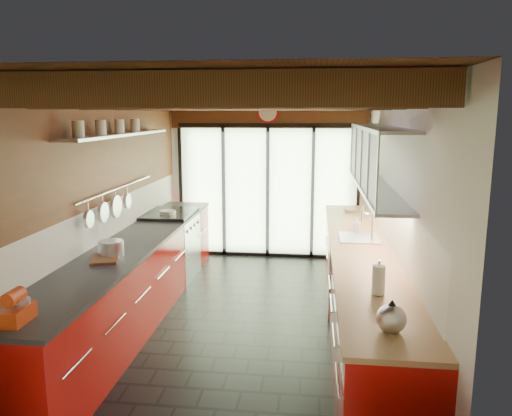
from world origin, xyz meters
name	(u,v)px	position (x,y,z in m)	size (l,w,h in m)	color
ground	(245,322)	(0.00, 0.00, 0.00)	(5.50, 5.50, 0.00)	black
room_shell	(244,178)	(0.00, 0.00, 1.65)	(5.50, 5.50, 5.50)	silver
ceiling_beams	(249,102)	(0.00, 0.38, 2.46)	(3.14, 5.06, 4.90)	#593316
glass_door	(268,156)	(0.00, 2.69, 1.66)	(2.95, 0.10, 2.90)	#C6EAAD
left_counter	(135,279)	(-1.28, 0.00, 0.46)	(0.68, 5.00, 0.92)	#A80E0A
range_stove	(171,246)	(-1.28, 1.45, 0.47)	(0.66, 0.90, 0.97)	silver
right_counter	(360,288)	(1.27, 0.00, 0.46)	(0.68, 5.00, 0.92)	#A80E0A
sink_assembly	(360,235)	(1.29, 0.40, 0.96)	(0.45, 0.52, 0.43)	silver
upper_cabinets_right	(378,159)	(1.43, 0.30, 1.85)	(0.34, 3.00, 3.00)	silver
left_wall_fixtures	(118,154)	(-1.47, 0.14, 1.88)	(0.28, 2.60, 0.96)	silver
stand_mixer	(17,309)	(-1.27, -2.24, 1.02)	(0.16, 0.27, 0.24)	red
pot_large	(111,249)	(-1.27, -0.63, 1.00)	(0.25, 0.25, 0.16)	silver
pot_small	(168,214)	(-1.27, 1.34, 0.96)	(0.22, 0.22, 0.09)	silver
cutting_board	(105,259)	(-1.27, -0.78, 0.93)	(0.25, 0.35, 0.03)	brown
kettle	(391,317)	(1.27, -2.10, 1.02)	(0.21, 0.25, 0.23)	silver
paper_towel	(379,280)	(1.27, -1.41, 1.04)	(0.11, 0.11, 0.28)	white
soap_bottle	(356,225)	(1.27, 0.75, 1.00)	(0.08, 0.08, 0.17)	silver
bowl	(350,210)	(1.27, 1.99, 0.94)	(0.19, 0.19, 0.05)	silver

